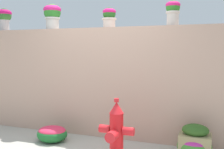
% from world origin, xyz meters
% --- Properties ---
extents(stone_wall, '(5.29, 0.38, 1.91)m').
position_xyz_m(stone_wall, '(0.00, 1.27, 0.95)').
color(stone_wall, tan).
rests_on(stone_wall, ground).
extents(potted_plant_0, '(0.30, 0.30, 0.46)m').
position_xyz_m(potted_plant_0, '(-2.28, 1.31, 2.21)').
color(potted_plant_0, '#BCB3B3').
rests_on(potted_plant_0, stone_wall).
extents(potted_plant_1, '(0.33, 0.33, 0.48)m').
position_xyz_m(potted_plant_1, '(-1.11, 1.26, 2.20)').
color(potted_plant_1, '#BBB5AE').
rests_on(potted_plant_1, stone_wall).
extents(potted_plant_2, '(0.25, 0.25, 0.35)m').
position_xyz_m(potted_plant_2, '(0.03, 1.27, 2.11)').
color(potted_plant_2, beige).
rests_on(potted_plant_2, stone_wall).
extents(potted_plant_3, '(0.23, 0.23, 0.41)m').
position_xyz_m(potted_plant_3, '(1.12, 1.29, 2.16)').
color(potted_plant_3, beige).
rests_on(potted_plant_3, stone_wall).
extents(fire_hydrant, '(0.50, 0.40, 0.86)m').
position_xyz_m(fire_hydrant, '(0.52, 0.25, 0.39)').
color(fire_hydrant, red).
rests_on(fire_hydrant, ground).
extents(flower_bush_left, '(0.49, 0.44, 0.31)m').
position_xyz_m(flower_bush_left, '(1.54, 0.73, 0.16)').
color(flower_bush_left, '#3F7F2F').
rests_on(flower_bush_left, ground).
extents(flower_bush_right, '(0.52, 0.46, 0.26)m').
position_xyz_m(flower_bush_right, '(-0.73, 0.60, 0.14)').
color(flower_bush_right, '#1D652B').
rests_on(flower_bush_right, ground).
extents(planter_box, '(0.44, 0.35, 0.47)m').
position_xyz_m(planter_box, '(1.55, 0.74, 0.23)').
color(planter_box, '#918358').
rests_on(planter_box, ground).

